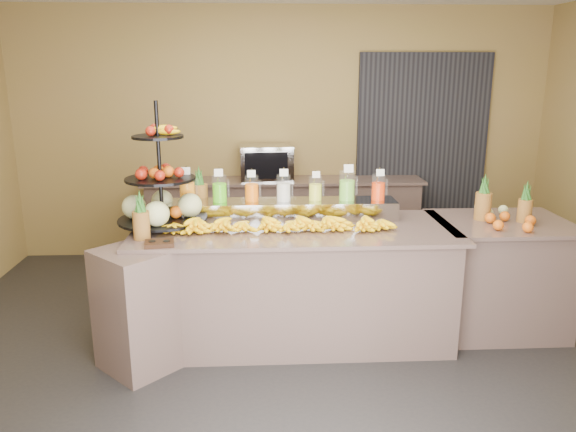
{
  "coord_description": "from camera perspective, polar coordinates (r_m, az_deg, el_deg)",
  "views": [
    {
      "loc": [
        -0.27,
        -3.89,
        2.14
      ],
      "look_at": [
        -0.05,
        0.3,
        1.02
      ],
      "focal_mm": 35.0,
      "sensor_mm": 36.0,
      "label": 1
    }
  ],
  "objects": [
    {
      "name": "juice_pitcher_milk",
      "position": [
        4.57,
        -0.45,
        2.73
      ],
      "size": [
        0.12,
        0.12,
        0.28
      ],
      "color": "silver",
      "rests_on": "pitcher_tray"
    },
    {
      "name": "juice_pitcher_orange_b",
      "position": [
        4.57,
        -3.71,
        2.65
      ],
      "size": [
        0.11,
        0.12,
        0.27
      ],
      "color": "silver",
      "rests_on": "pitcher_tray"
    },
    {
      "name": "right_fruit_pile",
      "position": [
        4.78,
        21.26,
        0.08
      ],
      "size": [
        0.42,
        0.4,
        0.22
      ],
      "color": "brown",
      "rests_on": "right_counter"
    },
    {
      "name": "fruit_stand",
      "position": [
        4.46,
        -12.13,
        2.04
      ],
      "size": [
        0.69,
        0.69,
        0.97
      ],
      "rotation": [
        0.0,
        0.0,
        0.01
      ],
      "color": "black",
      "rests_on": "buffet_counter"
    },
    {
      "name": "banana_heap",
      "position": [
        4.29,
        -0.9,
        -0.6
      ],
      "size": [
        1.82,
        0.16,
        0.15
      ],
      "color": "yellow",
      "rests_on": "buffet_counter"
    },
    {
      "name": "juice_pitcher_lemon",
      "position": [
        4.59,
        2.79,
        2.67
      ],
      "size": [
        0.11,
        0.11,
        0.26
      ],
      "color": "silver",
      "rests_on": "pitcher_tray"
    },
    {
      "name": "room_envelope",
      "position": [
        4.7,
        2.68,
        11.67
      ],
      "size": [
        6.04,
        5.02,
        2.82
      ],
      "color": "olive",
      "rests_on": "ground"
    },
    {
      "name": "oven_warmer",
      "position": [
        6.22,
        -2.25,
        5.46
      ],
      "size": [
        0.6,
        0.44,
        0.38
      ],
      "primitive_type": "cube",
      "rotation": [
        0.0,
        0.0,
        0.06
      ],
      "color": "gray",
      "rests_on": "back_ledge"
    },
    {
      "name": "back_ledge",
      "position": [
        6.37,
        -0.43,
        -0.34
      ],
      "size": [
        3.1,
        0.55,
        0.93
      ],
      "color": "gray",
      "rests_on": "ground"
    },
    {
      "name": "juice_pitcher_green",
      "position": [
        4.58,
        -6.97,
        2.66
      ],
      "size": [
        0.12,
        0.12,
        0.29
      ],
      "color": "silver",
      "rests_on": "pitcher_tray"
    },
    {
      "name": "juice_pitcher_orange_a",
      "position": [
        4.61,
        -10.2,
        2.67
      ],
      "size": [
        0.13,
        0.13,
        0.31
      ],
      "color": "silver",
      "rests_on": "pitcher_tray"
    },
    {
      "name": "ground",
      "position": [
        4.45,
        0.92,
        -13.87
      ],
      "size": [
        6.0,
        6.0,
        0.0
      ],
      "primitive_type": "plane",
      "color": "black",
      "rests_on": "ground"
    },
    {
      "name": "juice_pitcher_lime",
      "position": [
        4.62,
        6.01,
        2.92
      ],
      "size": [
        0.13,
        0.14,
        0.32
      ],
      "color": "silver",
      "rests_on": "pitcher_tray"
    },
    {
      "name": "pitcher_tray",
      "position": [
        4.61,
        -0.44,
        0.66
      ],
      "size": [
        1.85,
        0.3,
        0.15
      ],
      "primitive_type": "cube",
      "color": "gray",
      "rests_on": "buffet_counter"
    },
    {
      "name": "right_counter",
      "position": [
        5.01,
        20.51,
        -5.6
      ],
      "size": [
        1.08,
        0.88,
        0.93
      ],
      "color": "gray",
      "rests_on": "ground"
    },
    {
      "name": "pineapple_left_a",
      "position": [
        4.18,
        -14.69,
        -0.53
      ],
      "size": [
        0.12,
        0.12,
        0.36
      ],
      "rotation": [
        0.0,
        0.0,
        -0.39
      ],
      "color": "brown",
      "rests_on": "buffet_counter"
    },
    {
      "name": "condiment_caddy",
      "position": [
        4.03,
        -12.93,
        -2.73
      ],
      "size": [
        0.22,
        0.18,
        0.03
      ],
      "primitive_type": "cube",
      "rotation": [
        0.0,
        0.0,
        0.16
      ],
      "color": "black",
      "rests_on": "buffet_counter"
    },
    {
      "name": "juice_pitcher_orange_c",
      "position": [
        4.67,
        9.16,
        2.76
      ],
      "size": [
        0.11,
        0.12,
        0.27
      ],
      "color": "silver",
      "rests_on": "pitcher_tray"
    },
    {
      "name": "pineapple_left_b",
      "position": [
        4.79,
        -8.96,
        2.01
      ],
      "size": [
        0.14,
        0.14,
        0.42
      ],
      "rotation": [
        0.0,
        0.0,
        0.33
      ],
      "color": "brown",
      "rests_on": "buffet_counter"
    },
    {
      "name": "buffet_counter",
      "position": [
        4.48,
        -0.77,
        -7.07
      ],
      "size": [
        2.75,
        1.25,
        0.93
      ],
      "color": "gray",
      "rests_on": "ground"
    }
  ]
}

